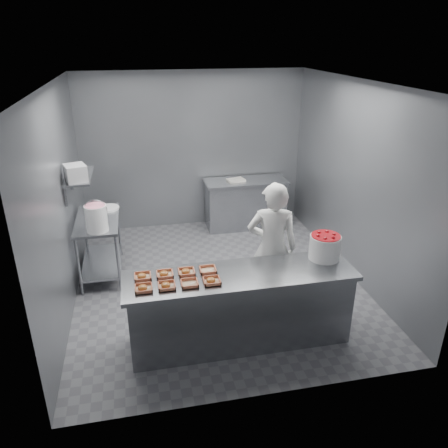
{
  "coord_description": "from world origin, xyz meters",
  "views": [
    {
      "loc": [
        -1.04,
        -5.44,
        3.34
      ],
      "look_at": [
        0.05,
        -0.2,
        1.01
      ],
      "focal_mm": 35.0,
      "sensor_mm": 36.0,
      "label": 1
    }
  ],
  "objects_px": {
    "prep_table": "(99,238)",
    "tray_7": "(208,270)",
    "appliance": "(76,173)",
    "tray_4": "(142,276)",
    "strawberry_tub": "(325,246)",
    "tray_1": "(167,285)",
    "glaze_bucket": "(96,218)",
    "back_counter": "(245,203)",
    "service_counter": "(240,307)",
    "worker": "(272,248)",
    "tray_0": "(143,288)",
    "tray_3": "(212,281)",
    "tray_2": "(190,283)",
    "tray_6": "(186,272)",
    "tray_5": "(165,274)"
  },
  "relations": [
    {
      "from": "tray_0",
      "to": "tray_1",
      "type": "distance_m",
      "value": 0.24
    },
    {
      "from": "appliance",
      "to": "back_counter",
      "type": "bearing_deg",
      "value": 12.11
    },
    {
      "from": "tray_4",
      "to": "strawberry_tub",
      "type": "distance_m",
      "value": 2.13
    },
    {
      "from": "tray_3",
      "to": "strawberry_tub",
      "type": "xyz_separation_m",
      "value": [
        1.4,
        0.27,
        0.14
      ]
    },
    {
      "from": "tray_0",
      "to": "worker",
      "type": "relative_size",
      "value": 0.11
    },
    {
      "from": "tray_0",
      "to": "tray_4",
      "type": "relative_size",
      "value": 1.0
    },
    {
      "from": "tray_5",
      "to": "appliance",
      "type": "bearing_deg",
      "value": 122.45
    },
    {
      "from": "tray_2",
      "to": "tray_4",
      "type": "distance_m",
      "value": 0.54
    },
    {
      "from": "appliance",
      "to": "worker",
      "type": "bearing_deg",
      "value": -42.32
    },
    {
      "from": "tray_1",
      "to": "glaze_bucket",
      "type": "distance_m",
      "value": 1.82
    },
    {
      "from": "service_counter",
      "to": "prep_table",
      "type": "relative_size",
      "value": 2.17
    },
    {
      "from": "tray_7",
      "to": "appliance",
      "type": "relative_size",
      "value": 0.65
    },
    {
      "from": "tray_4",
      "to": "tray_7",
      "type": "xyz_separation_m",
      "value": [
        0.72,
        0.0,
        -0.0
      ]
    },
    {
      "from": "tray_3",
      "to": "tray_7",
      "type": "distance_m",
      "value": 0.24
    },
    {
      "from": "strawberry_tub",
      "to": "tray_0",
      "type": "bearing_deg",
      "value": -172.71
    },
    {
      "from": "tray_5",
      "to": "tray_7",
      "type": "relative_size",
      "value": 1.0
    },
    {
      "from": "appliance",
      "to": "tray_7",
      "type": "bearing_deg",
      "value": -64.48
    },
    {
      "from": "prep_table",
      "to": "appliance",
      "type": "bearing_deg",
      "value": -122.2
    },
    {
      "from": "service_counter",
      "to": "back_counter",
      "type": "relative_size",
      "value": 1.73
    },
    {
      "from": "tray_1",
      "to": "strawberry_tub",
      "type": "xyz_separation_m",
      "value": [
        1.88,
        0.27,
        0.14
      ]
    },
    {
      "from": "tray_0",
      "to": "worker",
      "type": "bearing_deg",
      "value": 23.92
    },
    {
      "from": "worker",
      "to": "back_counter",
      "type": "bearing_deg",
      "value": -82.43
    },
    {
      "from": "prep_table",
      "to": "tray_2",
      "type": "bearing_deg",
      "value": -62.81
    },
    {
      "from": "prep_table",
      "to": "back_counter",
      "type": "distance_m",
      "value": 2.87
    },
    {
      "from": "strawberry_tub",
      "to": "service_counter",
      "type": "bearing_deg",
      "value": -171.89
    },
    {
      "from": "glaze_bucket",
      "to": "appliance",
      "type": "height_order",
      "value": "appliance"
    },
    {
      "from": "tray_7",
      "to": "prep_table",
      "type": "bearing_deg",
      "value": 125.5
    },
    {
      "from": "prep_table",
      "to": "tray_0",
      "type": "relative_size",
      "value": 6.4
    },
    {
      "from": "tray_1",
      "to": "tray_0",
      "type": "bearing_deg",
      "value": 180.0
    },
    {
      "from": "tray_4",
      "to": "strawberry_tub",
      "type": "bearing_deg",
      "value": 0.78
    },
    {
      "from": "back_counter",
      "to": "tray_4",
      "type": "bearing_deg",
      "value": -122.18
    },
    {
      "from": "tray_1",
      "to": "strawberry_tub",
      "type": "bearing_deg",
      "value": 8.2
    },
    {
      "from": "service_counter",
      "to": "tray_4",
      "type": "bearing_deg",
      "value": 173.53
    },
    {
      "from": "service_counter",
      "to": "worker",
      "type": "relative_size",
      "value": 1.5
    },
    {
      "from": "tray_2",
      "to": "tray_3",
      "type": "height_order",
      "value": "tray_3"
    },
    {
      "from": "strawberry_tub",
      "to": "tray_6",
      "type": "bearing_deg",
      "value": -179.0
    },
    {
      "from": "tray_2",
      "to": "strawberry_tub",
      "type": "distance_m",
      "value": 1.67
    },
    {
      "from": "tray_4",
      "to": "appliance",
      "type": "xyz_separation_m",
      "value": [
        -0.75,
        1.56,
        0.75
      ]
    },
    {
      "from": "strawberry_tub",
      "to": "tray_5",
      "type": "bearing_deg",
      "value": -179.13
    },
    {
      "from": "prep_table",
      "to": "worker",
      "type": "relative_size",
      "value": 0.69
    },
    {
      "from": "back_counter",
      "to": "tray_6",
      "type": "xyz_separation_m",
      "value": [
        -1.49,
        -3.13,
        0.47
      ]
    },
    {
      "from": "service_counter",
      "to": "tray_1",
      "type": "xyz_separation_m",
      "value": [
        -0.83,
        -0.12,
        0.47
      ]
    },
    {
      "from": "service_counter",
      "to": "glaze_bucket",
      "type": "bearing_deg",
      "value": 136.89
    },
    {
      "from": "tray_4",
      "to": "strawberry_tub",
      "type": "height_order",
      "value": "strawberry_tub"
    },
    {
      "from": "tray_0",
      "to": "tray_6",
      "type": "bearing_deg",
      "value": 26.8
    },
    {
      "from": "prep_table",
      "to": "tray_7",
      "type": "bearing_deg",
      "value": -54.5
    },
    {
      "from": "tray_5",
      "to": "tray_6",
      "type": "distance_m",
      "value": 0.24
    },
    {
      "from": "tray_4",
      "to": "tray_5",
      "type": "xyz_separation_m",
      "value": [
        0.24,
        0.0,
        0.0
      ]
    },
    {
      "from": "service_counter",
      "to": "tray_7",
      "type": "relative_size",
      "value": 13.88
    },
    {
      "from": "tray_4",
      "to": "strawberry_tub",
      "type": "xyz_separation_m",
      "value": [
        2.12,
        0.03,
        0.14
      ]
    }
  ]
}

